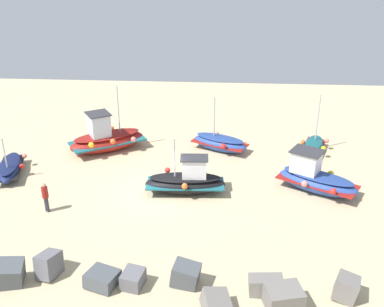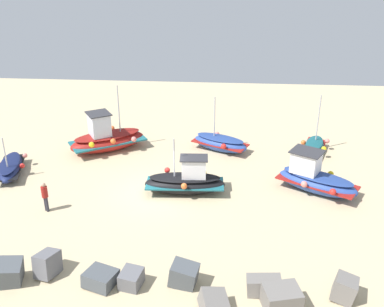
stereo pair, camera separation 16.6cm
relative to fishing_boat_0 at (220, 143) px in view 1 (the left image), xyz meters
The scene contains 9 objects.
ground_plane 6.89m from the fishing_boat_0, 61.33° to the left, with size 45.93×45.93×0.00m, color #C6B289.
fishing_boat_0 is the anchor object (origin of this frame).
fishing_boat_1 7.43m from the fishing_boat_0, 136.18° to the left, with size 4.74×3.76×2.31m.
fishing_boat_2 6.25m from the fishing_boat_0, behind, with size 2.17×3.29×3.86m.
fishing_boat_3 7.59m from the fishing_boat_0, ahead, with size 5.38×4.45×4.37m.
fishing_boat_4 6.14m from the fishing_boat_0, 73.34° to the left, with size 4.52×2.21×3.23m.
fishing_boat_5 13.24m from the fishing_boat_0, 19.72° to the left, with size 2.25×3.94×2.62m.
person_walking 12.10m from the fishing_boat_0, 43.73° to the left, with size 0.32×0.32×1.64m.
breakwater_rocks 14.19m from the fishing_boat_0, 76.15° to the left, with size 17.70×2.83×1.27m.
Camera 1 is at (-3.36, 21.19, 12.16)m, focal length 41.25 mm.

